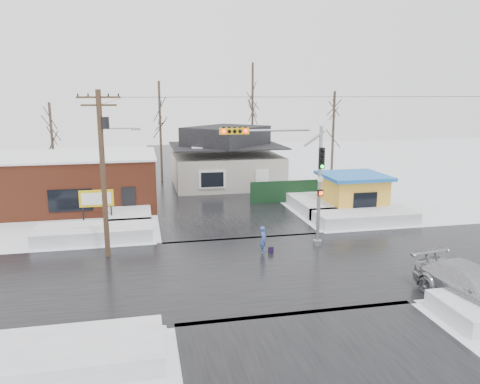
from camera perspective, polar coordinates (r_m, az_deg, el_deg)
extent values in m
plane|color=white|center=(24.34, 3.07, -9.26)|extent=(120.00, 120.00, 0.00)
cube|color=black|center=(24.34, 3.07, -9.24)|extent=(10.00, 120.00, 0.02)
cube|color=black|center=(24.34, 3.07, -9.24)|extent=(120.00, 10.00, 0.02)
cube|color=white|center=(30.25, -17.31, -4.73)|extent=(7.00, 3.00, 0.80)
cube|color=white|center=(33.61, 14.92, -2.93)|extent=(7.00, 3.00, 0.80)
cube|color=white|center=(17.40, -21.51, -18.02)|extent=(7.00, 3.00, 0.70)
cube|color=white|center=(34.94, -13.33, -2.28)|extent=(3.00, 8.00, 0.80)
cube|color=white|center=(37.25, 8.72, -1.22)|extent=(3.00, 8.00, 0.80)
cylinder|color=gray|center=(27.34, 9.64, 0.60)|extent=(0.20, 0.20, 7.00)
cylinder|color=gray|center=(28.18, 9.40, -6.09)|extent=(0.50, 0.50, 0.30)
cylinder|color=gray|center=(25.93, 3.66, 7.50)|extent=(4.60, 0.14, 0.14)
cube|color=gold|center=(25.47, -0.71, 7.44)|extent=(1.60, 0.28, 0.35)
sphere|color=#FF0C0C|center=(25.20, -1.99, 7.39)|extent=(0.20, 0.20, 0.20)
sphere|color=#FF0C0C|center=(25.44, 0.70, 7.44)|extent=(0.20, 0.20, 0.20)
cube|color=black|center=(26.87, 9.92, 4.07)|extent=(0.30, 0.22, 1.20)
sphere|color=#0CE533|center=(26.81, 10.00, 3.08)|extent=(0.18, 0.18, 0.18)
cube|color=black|center=(27.21, 9.77, -0.10)|extent=(0.30, 0.20, 0.35)
cylinder|color=#382619|center=(25.84, -16.34, 1.89)|extent=(0.28, 0.28, 9.00)
cube|color=#382619|center=(25.48, -16.88, 11.00)|extent=(2.20, 0.10, 0.10)
cube|color=#382619|center=(25.49, -16.83, 10.10)|extent=(1.80, 0.10, 0.10)
cylinder|color=black|center=(25.51, -16.14, 8.11)|extent=(0.44, 0.44, 0.60)
cylinder|color=gray|center=(25.49, -14.63, 7.52)|extent=(1.80, 0.08, 0.08)
cube|color=gray|center=(25.47, -12.59, 7.50)|extent=(0.50, 0.22, 0.12)
cube|color=brown|center=(38.84, -19.23, 1.20)|extent=(12.00, 8.00, 4.00)
cube|color=white|center=(38.53, -19.44, 4.19)|extent=(12.20, 8.20, 0.15)
cube|color=black|center=(35.05, -19.95, -0.97)|extent=(3.00, 0.08, 1.60)
cube|color=black|center=(34.76, -13.38, -1.17)|extent=(1.00, 0.08, 2.20)
cylinder|color=black|center=(32.62, -18.55, -2.70)|extent=(0.10, 0.10, 1.80)
cylinder|color=black|center=(32.45, -15.40, -2.58)|extent=(0.10, 0.10, 1.80)
cube|color=gold|center=(32.27, -17.10, -0.75)|extent=(2.20, 0.18, 1.10)
cube|color=white|center=(32.17, -17.11, -0.79)|extent=(1.90, 0.02, 0.80)
cube|color=#B2ACA0|center=(45.21, -1.67, 2.66)|extent=(10.00, 8.00, 3.00)
cube|color=black|center=(44.88, -1.69, 5.69)|extent=(10.40, 8.40, 0.12)
pyramid|color=black|center=(44.79, -1.70, 6.91)|extent=(9.00, 7.00, 1.80)
cube|color=brown|center=(46.43, 2.00, 7.13)|extent=(0.70, 0.70, 1.40)
cube|color=white|center=(40.97, -3.41, 1.53)|extent=(2.40, 0.12, 1.60)
cube|color=gold|center=(36.23, 13.58, -0.33)|extent=(4.00, 4.00, 2.60)
cube|color=blue|center=(35.96, 13.69, 1.93)|extent=(4.60, 4.60, 0.25)
cube|color=black|center=(34.46, 15.02, -1.03)|extent=(1.80, 0.06, 1.20)
cube|color=black|center=(38.81, 7.02, 0.12)|extent=(8.00, 0.12, 1.80)
cylinder|color=#332821|center=(48.09, -9.67, 7.26)|extent=(0.24, 0.24, 10.00)
cylinder|color=#332821|center=(51.39, 1.53, 8.83)|extent=(0.24, 0.24, 12.00)
cylinder|color=#332821|center=(45.79, 11.25, 6.34)|extent=(0.24, 0.24, 9.00)
cylinder|color=#332821|center=(46.85, -21.88, 5.22)|extent=(0.24, 0.24, 8.00)
imported|color=#3C58AA|center=(26.32, 2.85, -5.85)|extent=(0.54, 0.65, 1.52)
imported|color=#A6A7AD|center=(22.29, 26.62, -10.36)|extent=(3.14, 5.95, 1.65)
cube|color=black|center=(26.46, 3.79, -7.11)|extent=(0.29, 0.14, 0.35)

